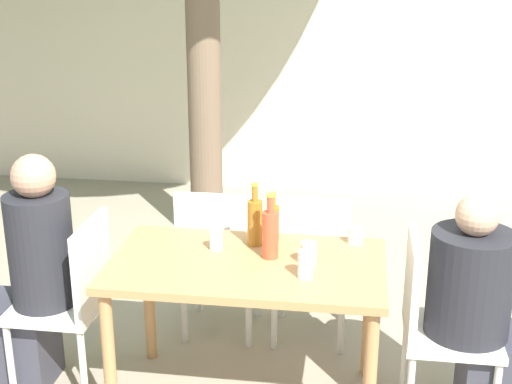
# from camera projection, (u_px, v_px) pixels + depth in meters

# --- Properties ---
(cafe_building_wall) EXTENTS (10.00, 0.08, 2.80)m
(cafe_building_wall) POSITION_uv_depth(u_px,v_px,m) (307.00, 41.00, 6.44)
(cafe_building_wall) COLOR beige
(cafe_building_wall) RESTS_ON ground_plane
(dining_table_front) EXTENTS (1.32, 0.77, 0.77)m
(dining_table_front) POSITION_uv_depth(u_px,v_px,m) (247.00, 280.00, 3.43)
(dining_table_front) COLOR #B27F4C
(dining_table_front) RESTS_ON ground_plane
(patio_chair_0) EXTENTS (0.44, 0.44, 0.93)m
(patio_chair_0) POSITION_uv_depth(u_px,v_px,m) (73.00, 294.00, 3.59)
(patio_chair_0) COLOR beige
(patio_chair_0) RESTS_ON ground_plane
(patio_chair_1) EXTENTS (0.44, 0.44, 0.93)m
(patio_chair_1) POSITION_uv_depth(u_px,v_px,m) (434.00, 319.00, 3.35)
(patio_chair_1) COLOR beige
(patio_chair_1) RESTS_ON ground_plane
(patio_chair_2) EXTENTS (0.44, 0.44, 0.93)m
(patio_chair_2) POSITION_uv_depth(u_px,v_px,m) (219.00, 253.00, 4.09)
(patio_chair_2) COLOR beige
(patio_chair_2) RESTS_ON ground_plane
(patio_chair_3) EXTENTS (0.44, 0.44, 0.93)m
(patio_chair_3) POSITION_uv_depth(u_px,v_px,m) (310.00, 258.00, 4.01)
(patio_chair_3) COLOR beige
(patio_chair_3) RESTS_ON ground_plane
(person_seated_0) EXTENTS (0.56, 0.32, 1.26)m
(person_seated_0) POSITION_uv_depth(u_px,v_px,m) (28.00, 285.00, 3.62)
(person_seated_0) COLOR #383842
(person_seated_0) RESTS_ON ground_plane
(person_seated_1) EXTENTS (0.59, 0.39, 1.16)m
(person_seated_1) POSITION_uv_depth(u_px,v_px,m) (486.00, 324.00, 3.32)
(person_seated_1) COLOR #383842
(person_seated_1) RESTS_ON ground_plane
(amber_bottle_0) EXTENTS (0.07, 0.07, 0.33)m
(amber_bottle_0) POSITION_uv_depth(u_px,v_px,m) (255.00, 221.00, 3.55)
(amber_bottle_0) COLOR #9E661E
(amber_bottle_0) RESTS_ON dining_table_front
(soda_bottle_1) EXTENTS (0.08, 0.08, 0.32)m
(soda_bottle_1) POSITION_uv_depth(u_px,v_px,m) (270.00, 233.00, 3.40)
(soda_bottle_1) COLOR #DB4C2D
(soda_bottle_1) RESTS_ON dining_table_front
(amber_bottle_2) EXTENTS (0.06, 0.06, 0.26)m
(amber_bottle_2) POSITION_uv_depth(u_px,v_px,m) (273.00, 222.00, 3.61)
(amber_bottle_2) COLOR #9E661E
(amber_bottle_2) RESTS_ON dining_table_front
(drinking_glass_0) EXTENTS (0.07, 0.07, 0.13)m
(drinking_glass_0) POSITION_uv_depth(u_px,v_px,m) (305.00, 264.00, 3.21)
(drinking_glass_0) COLOR white
(drinking_glass_0) RESTS_ON dining_table_front
(drinking_glass_1) EXTENTS (0.08, 0.08, 0.10)m
(drinking_glass_1) POSITION_uv_depth(u_px,v_px,m) (309.00, 253.00, 3.36)
(drinking_glass_1) COLOR silver
(drinking_glass_1) RESTS_ON dining_table_front
(drinking_glass_2) EXTENTS (0.08, 0.08, 0.08)m
(drinking_glass_2) POSITION_uv_depth(u_px,v_px,m) (355.00, 235.00, 3.60)
(drinking_glass_2) COLOR white
(drinking_glass_2) RESTS_ON dining_table_front
(drinking_glass_3) EXTENTS (0.07, 0.07, 0.10)m
(drinking_glass_3) POSITION_uv_depth(u_px,v_px,m) (216.00, 240.00, 3.52)
(drinking_glass_3) COLOR silver
(drinking_glass_3) RESTS_ON dining_table_front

